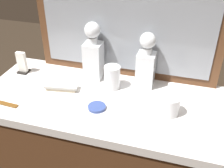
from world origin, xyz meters
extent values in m
cube|color=white|center=(0.00, 0.00, 0.91)|extent=(1.16, 0.49, 0.04)
cube|color=brown|center=(0.00, 0.23, 1.30)|extent=(0.87, 0.03, 0.73)
cube|color=gray|center=(0.00, 0.21, 1.30)|extent=(0.79, 0.01, 0.65)
cube|color=white|center=(0.11, 0.16, 1.01)|extent=(0.08, 0.08, 0.16)
cube|color=#8C4C14|center=(0.11, 0.16, 0.98)|extent=(0.07, 0.07, 0.10)
cylinder|color=white|center=(0.11, 0.16, 1.11)|extent=(0.04, 0.04, 0.03)
sphere|color=white|center=(0.11, 0.16, 1.15)|extent=(0.07, 0.07, 0.07)
cube|color=white|center=(-0.14, 0.16, 1.02)|extent=(0.08, 0.08, 0.18)
cube|color=#8C4C14|center=(-0.14, 0.16, 1.00)|extent=(0.07, 0.07, 0.14)
cylinder|color=white|center=(-0.14, 0.16, 1.13)|extent=(0.05, 0.05, 0.03)
sphere|color=white|center=(-0.14, 0.16, 1.17)|extent=(0.07, 0.07, 0.07)
cylinder|color=white|center=(0.24, -0.03, 0.97)|extent=(0.08, 0.08, 0.08)
cylinder|color=silver|center=(0.24, -0.03, 0.94)|extent=(0.08, 0.08, 0.01)
cylinder|color=white|center=(-0.03, 0.09, 0.99)|extent=(0.07, 0.07, 0.11)
cylinder|color=silver|center=(-0.03, 0.09, 0.94)|extent=(0.07, 0.07, 0.01)
cube|color=#B7A88C|center=(-0.24, 0.01, 0.94)|extent=(0.14, 0.07, 0.01)
cube|color=#B7B5AD|center=(-0.24, 0.01, 0.95)|extent=(0.16, 0.07, 0.01)
cylinder|color=#33478C|center=(-0.04, -0.08, 0.94)|extent=(0.07, 0.07, 0.01)
cube|color=brown|center=(-0.42, -0.16, 0.94)|extent=(0.12, 0.03, 0.01)
cube|color=black|center=(-0.49, 0.10, 0.94)|extent=(0.05, 0.05, 0.01)
cube|color=white|center=(-0.49, 0.10, 0.99)|extent=(0.04, 0.02, 0.11)
camera|label=1|loc=(0.27, -0.91, 1.62)|focal=43.64mm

